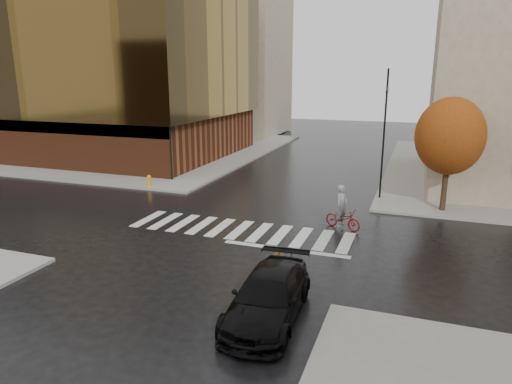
% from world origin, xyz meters
% --- Properties ---
extents(ground, '(120.00, 120.00, 0.00)m').
position_xyz_m(ground, '(0.00, 0.00, 0.00)').
color(ground, black).
rests_on(ground, ground).
extents(sidewalk_nw, '(30.00, 30.00, 0.15)m').
position_xyz_m(sidewalk_nw, '(-21.00, 21.00, 0.07)').
color(sidewalk_nw, gray).
rests_on(sidewalk_nw, ground).
extents(crosswalk, '(12.00, 3.00, 0.01)m').
position_xyz_m(crosswalk, '(0.00, 0.50, 0.01)').
color(crosswalk, silver).
rests_on(crosswalk, ground).
extents(office_glass, '(27.00, 19.00, 16.00)m').
position_xyz_m(office_glass, '(-22.00, 17.99, 8.28)').
color(office_glass, '#612D17').
rests_on(office_glass, sidewalk_nw).
extents(building_nw_far, '(14.00, 12.00, 20.00)m').
position_xyz_m(building_nw_far, '(-16.00, 37.00, 10.15)').
color(building_nw_far, gray).
rests_on(building_nw_far, sidewalk_nw).
extents(tree_ne_a, '(3.80, 3.80, 6.50)m').
position_xyz_m(tree_ne_a, '(10.00, 7.40, 4.46)').
color(tree_ne_a, '#2F2114').
rests_on(tree_ne_a, sidewalk_ne).
extents(sedan, '(2.43, 5.41, 1.54)m').
position_xyz_m(sedan, '(4.15, -7.34, 0.77)').
color(sedan, black).
rests_on(sedan, ground).
extents(cyclist, '(2.18, 1.50, 2.35)m').
position_xyz_m(cyclist, '(4.96, 2.50, 0.80)').
color(cyclist, '#9F0E13').
rests_on(cyclist, ground).
extents(traffic_light_nw, '(0.22, 0.20, 7.38)m').
position_xyz_m(traffic_light_nw, '(-8.86, 9.00, 4.36)').
color(traffic_light_nw, black).
rests_on(traffic_light_nw, sidewalk_nw).
extents(traffic_light_ne, '(0.18, 0.21, 8.04)m').
position_xyz_m(traffic_light_ne, '(6.30, 9.00, 4.82)').
color(traffic_light_ne, black).
rests_on(traffic_light_ne, sidewalk_ne).
extents(fire_hydrant, '(0.30, 0.30, 0.84)m').
position_xyz_m(fire_hydrant, '(-9.25, 6.50, 0.61)').
color(fire_hydrant, orange).
rests_on(fire_hydrant, sidewalk_nw).
extents(manhole, '(0.66, 0.66, 0.01)m').
position_xyz_m(manhole, '(2.88, -2.00, 0.01)').
color(manhole, '#453318').
rests_on(manhole, ground).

